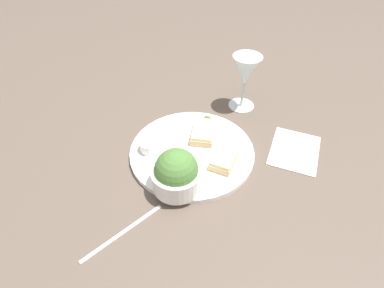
# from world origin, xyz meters

# --- Properties ---
(ground_plane) EXTENTS (4.00, 4.00, 0.00)m
(ground_plane) POSITION_xyz_m (0.00, 0.00, 0.00)
(ground_plane) COLOR brown
(dinner_plate) EXTENTS (0.32, 0.32, 0.01)m
(dinner_plate) POSITION_xyz_m (0.00, 0.00, 0.01)
(dinner_plate) COLOR white
(dinner_plate) RESTS_ON ground_plane
(salad_bowl) EXTENTS (0.11, 0.11, 0.10)m
(salad_bowl) POSITION_xyz_m (0.11, 0.05, 0.05)
(salad_bowl) COLOR white
(salad_bowl) RESTS_ON dinner_plate
(sauce_ramekin) EXTENTS (0.05, 0.05, 0.03)m
(sauce_ramekin) POSITION_xyz_m (0.07, -0.08, 0.03)
(sauce_ramekin) COLOR white
(sauce_ramekin) RESTS_ON dinner_plate
(cheese_toast_near) EXTENTS (0.11, 0.09, 0.03)m
(cheese_toast_near) POSITION_xyz_m (-0.06, -0.01, 0.03)
(cheese_toast_near) COLOR #D1B27F
(cheese_toast_near) RESTS_ON dinner_plate
(cheese_toast_far) EXTENTS (0.09, 0.07, 0.03)m
(cheese_toast_far) POSITION_xyz_m (-0.01, 0.09, 0.03)
(cheese_toast_far) COLOR #D1B27F
(cheese_toast_far) RESTS_ON dinner_plate
(wine_glass) EXTENTS (0.08, 0.08, 0.17)m
(wine_glass) POSITION_xyz_m (-0.26, -0.01, 0.11)
(wine_glass) COLOR silver
(wine_glass) RESTS_ON ground_plane
(garnish) EXTENTS (0.02, 0.02, 0.02)m
(garnish) POSITION_xyz_m (-0.11, -0.04, 0.03)
(garnish) COLOR #477533
(garnish) RESTS_ON dinner_plate
(napkin) EXTENTS (0.18, 0.16, 0.01)m
(napkin) POSITION_xyz_m (-0.18, 0.20, 0.00)
(napkin) COLOR white
(napkin) RESTS_ON ground_plane
(fork) EXTENTS (0.19, 0.04, 0.01)m
(fork) POSITION_xyz_m (0.27, 0.03, 0.00)
(fork) COLOR silver
(fork) RESTS_ON ground_plane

